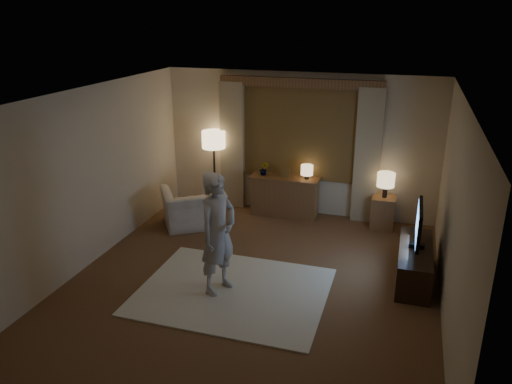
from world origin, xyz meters
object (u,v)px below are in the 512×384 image
at_px(side_table, 383,212).
at_px(tv_stand, 414,264).
at_px(person, 218,233).
at_px(sideboard, 285,197).
at_px(armchair, 194,208).

height_order(side_table, tv_stand, side_table).
distance_m(tv_stand, person, 2.81).
bearing_deg(tv_stand, side_table, 107.50).
relative_size(sideboard, tv_stand, 0.86).
bearing_deg(armchair, tv_stand, 133.58).
xyz_separation_m(armchair, tv_stand, (3.73, -0.82, -0.09)).
bearing_deg(tv_stand, person, -156.55).
distance_m(armchair, side_table, 3.31).
relative_size(armchair, person, 0.62).
distance_m(armchair, tv_stand, 3.82).
distance_m(sideboard, person, 2.93).
bearing_deg(tv_stand, sideboard, 142.48).
relative_size(sideboard, side_table, 2.14).
relative_size(armchair, tv_stand, 0.74).
height_order(armchair, person, person).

